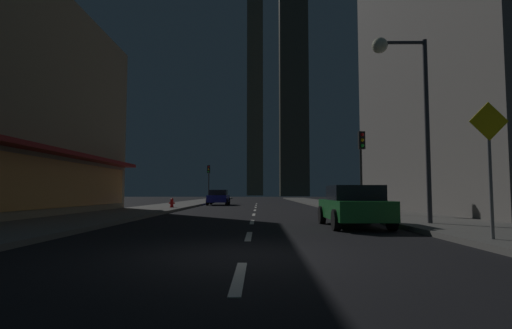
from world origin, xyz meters
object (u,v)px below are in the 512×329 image
at_px(fire_hydrant_far_left, 172,203).
at_px(traffic_light_far_left, 209,175).
at_px(car_parked_near, 354,206).
at_px(pedestrian_crossing_sign, 490,157).
at_px(car_parked_far, 219,197).
at_px(street_lamp_right, 403,83).
at_px(traffic_light_near_right, 361,153).

relative_size(fire_hydrant_far_left, traffic_light_far_left, 0.16).
relative_size(car_parked_near, traffic_light_far_left, 1.01).
bearing_deg(traffic_light_far_left, car_parked_near, -73.62).
distance_m(car_parked_near, pedestrian_crossing_sign, 5.37).
distance_m(car_parked_far, pedestrian_crossing_sign, 30.01).
xyz_separation_m(fire_hydrant_far_left, street_lamp_right, (11.28, -14.14, 4.61)).
distance_m(fire_hydrant_far_left, traffic_light_far_left, 17.19).
bearing_deg(car_parked_far, traffic_light_far_left, 104.70).
distance_m(traffic_light_far_left, pedestrian_crossing_sign, 37.48).
distance_m(fire_hydrant_far_left, traffic_light_near_right, 14.15).
relative_size(traffic_light_near_right, street_lamp_right, 0.64).
distance_m(car_parked_near, fire_hydrant_far_left, 16.91).
height_order(traffic_light_near_right, traffic_light_far_left, same).
relative_size(car_parked_far, pedestrian_crossing_sign, 1.34).
bearing_deg(street_lamp_right, pedestrian_crossing_sign, -87.30).
bearing_deg(car_parked_near, pedestrian_crossing_sign, -67.46).
distance_m(car_parked_far, fire_hydrant_far_left, 10.00).
xyz_separation_m(fire_hydrant_far_left, traffic_light_near_right, (11.40, -7.93, 2.74)).
bearing_deg(car_parked_near, traffic_light_far_left, 106.38).
relative_size(street_lamp_right, pedestrian_crossing_sign, 2.09).
bearing_deg(traffic_light_near_right, fire_hydrant_far_left, 145.18).
xyz_separation_m(car_parked_far, traffic_light_far_left, (-1.90, 7.24, 2.45)).
bearing_deg(street_lamp_right, car_parked_far, 110.62).
relative_size(fire_hydrant_far_left, traffic_light_near_right, 0.16).
xyz_separation_m(car_parked_near, traffic_light_near_right, (1.90, 6.06, 2.45)).
bearing_deg(fire_hydrant_far_left, car_parked_far, 76.69).
bearing_deg(fire_hydrant_far_left, pedestrian_crossing_sign, -58.56).
bearing_deg(car_parked_far, traffic_light_near_right, -62.73).
xyz_separation_m(car_parked_near, pedestrian_crossing_sign, (2.00, -4.82, 1.28)).
xyz_separation_m(traffic_light_near_right, street_lamp_right, (-0.12, -6.21, 1.87)).
xyz_separation_m(car_parked_far, street_lamp_right, (8.98, -23.86, 4.33)).
bearing_deg(fire_hydrant_far_left, traffic_light_far_left, 88.65).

